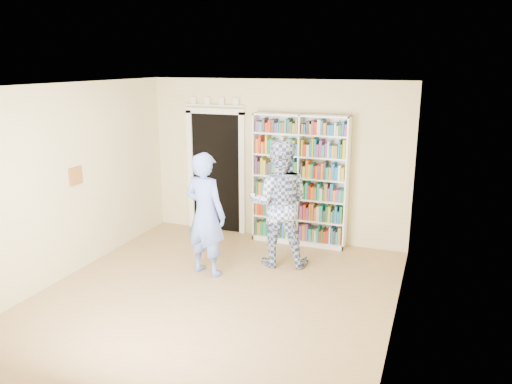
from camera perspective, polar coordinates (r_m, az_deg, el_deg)
floor at (r=6.66m, az=-4.80°, el=-11.87°), size 5.00×5.00×0.00m
ceiling at (r=5.97m, az=-5.36°, el=12.00°), size 5.00×5.00×0.00m
wall_back at (r=8.44m, az=2.25°, el=3.60°), size 4.50×0.00×4.50m
wall_left at (r=7.41m, az=-20.98°, el=1.05°), size 0.00×5.00×5.00m
wall_right at (r=5.62m, az=16.15°, el=-2.70°), size 0.00×5.00×5.00m
bookshelf at (r=8.22m, az=5.05°, el=1.40°), size 1.57×0.29×2.16m
doorway at (r=8.86m, az=-4.58°, el=2.96°), size 1.10×0.08×2.43m
wall_art at (r=7.53m, az=-19.90°, el=1.75°), size 0.03×0.25×0.25m
man_blue at (r=7.06m, az=-5.79°, el=-2.57°), size 0.73×0.56×1.78m
man_plaid at (r=7.36m, az=2.66°, el=-1.30°), size 1.06×0.91×1.90m
paper_sheet at (r=7.14m, az=2.83°, el=-0.95°), size 0.22×0.01×0.31m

